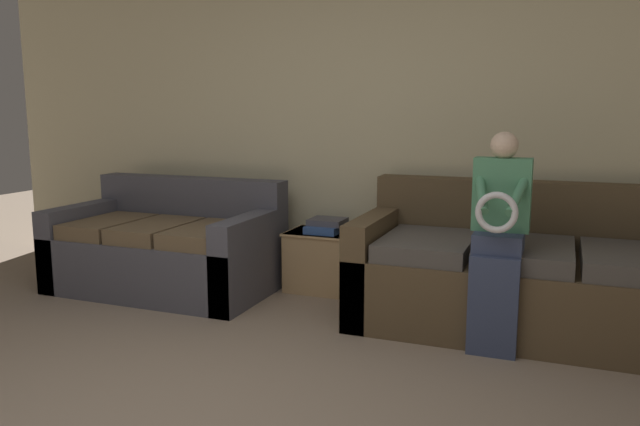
{
  "coord_description": "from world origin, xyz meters",
  "views": [
    {
      "loc": [
        1.42,
        -1.73,
        1.37
      ],
      "look_at": [
        0.08,
        1.68,
        0.76
      ],
      "focal_mm": 35.0,
      "sensor_mm": 36.0,
      "label": 1
    }
  ],
  "objects_px": {
    "side_shelf": "(327,260)",
    "child_left_seated": "(499,233)",
    "couch_main": "(525,277)",
    "couch_side": "(168,249)",
    "book_stack": "(326,226)"
  },
  "relations": [
    {
      "from": "side_shelf",
      "to": "book_stack",
      "type": "relative_size",
      "value": 1.95
    },
    {
      "from": "couch_side",
      "to": "book_stack",
      "type": "distance_m",
      "value": 1.23
    },
    {
      "from": "side_shelf",
      "to": "couch_side",
      "type": "bearing_deg",
      "value": -161.55
    },
    {
      "from": "couch_side",
      "to": "child_left_seated",
      "type": "xyz_separation_m",
      "value": [
        2.47,
        -0.34,
        0.37
      ]
    },
    {
      "from": "couch_side",
      "to": "side_shelf",
      "type": "xyz_separation_m",
      "value": [
        1.16,
        0.39,
        -0.07
      ]
    },
    {
      "from": "child_left_seated",
      "to": "book_stack",
      "type": "relative_size",
      "value": 4.05
    },
    {
      "from": "couch_side",
      "to": "child_left_seated",
      "type": "bearing_deg",
      "value": -7.88
    },
    {
      "from": "child_left_seated",
      "to": "side_shelf",
      "type": "height_order",
      "value": "child_left_seated"
    },
    {
      "from": "couch_main",
      "to": "couch_side",
      "type": "xyz_separation_m",
      "value": [
        -2.6,
        -0.08,
        -0.02
      ]
    },
    {
      "from": "couch_main",
      "to": "couch_side",
      "type": "bearing_deg",
      "value": -178.33
    },
    {
      "from": "side_shelf",
      "to": "child_left_seated",
      "type": "bearing_deg",
      "value": -29.04
    },
    {
      "from": "couch_main",
      "to": "book_stack",
      "type": "distance_m",
      "value": 1.5
    },
    {
      "from": "side_shelf",
      "to": "book_stack",
      "type": "height_order",
      "value": "book_stack"
    },
    {
      "from": "couch_side",
      "to": "side_shelf",
      "type": "distance_m",
      "value": 1.22
    },
    {
      "from": "child_left_seated",
      "to": "side_shelf",
      "type": "bearing_deg",
      "value": 150.96
    }
  ]
}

